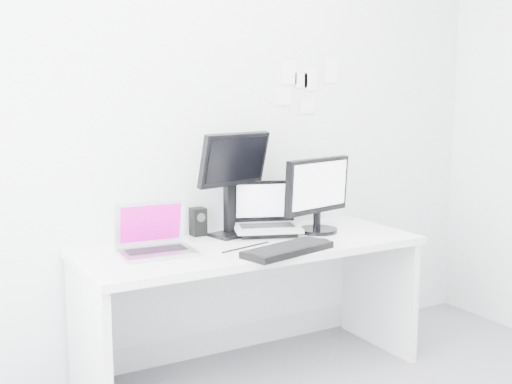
% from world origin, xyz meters
% --- Properties ---
extents(back_wall, '(3.60, 0.00, 3.60)m').
position_xyz_m(back_wall, '(0.00, 1.60, 1.35)').
color(back_wall, silver).
rests_on(back_wall, ground).
extents(desk, '(1.80, 0.70, 0.73)m').
position_xyz_m(desk, '(0.00, 1.25, 0.36)').
color(desk, white).
rests_on(desk, ground).
extents(macbook, '(0.37, 0.29, 0.26)m').
position_xyz_m(macbook, '(-0.52, 1.25, 0.86)').
color(macbook, '#A8A9AD').
rests_on(macbook, desk).
extents(speaker, '(0.09, 0.09, 0.15)m').
position_xyz_m(speaker, '(-0.17, 1.54, 0.81)').
color(speaker, black).
rests_on(speaker, desk).
extents(dell_laptop, '(0.43, 0.39, 0.30)m').
position_xyz_m(dell_laptop, '(0.17, 1.37, 0.88)').
color(dell_laptop, '#ABAEB3').
rests_on(dell_laptop, desk).
extents(rear_monitor, '(0.45, 0.25, 0.58)m').
position_xyz_m(rear_monitor, '(-0.01, 1.44, 1.02)').
color(rear_monitor, black).
rests_on(rear_monitor, desk).
extents(samsung_monitor, '(0.51, 0.32, 0.43)m').
position_xyz_m(samsung_monitor, '(0.45, 1.29, 0.95)').
color(samsung_monitor, black).
rests_on(samsung_monitor, desk).
extents(keyboard, '(0.52, 0.29, 0.03)m').
position_xyz_m(keyboard, '(0.05, 0.98, 0.75)').
color(keyboard, black).
rests_on(keyboard, desk).
extents(mouse, '(0.11, 0.07, 0.04)m').
position_xyz_m(mouse, '(0.29, 1.03, 0.75)').
color(mouse, black).
rests_on(mouse, desk).
extents(wall_note_0, '(0.10, 0.00, 0.14)m').
position_xyz_m(wall_note_0, '(0.45, 1.59, 1.62)').
color(wall_note_0, white).
rests_on(wall_note_0, back_wall).
extents(wall_note_1, '(0.09, 0.00, 0.13)m').
position_xyz_m(wall_note_1, '(0.60, 1.59, 1.58)').
color(wall_note_1, white).
rests_on(wall_note_1, back_wall).
extents(wall_note_2, '(0.10, 0.00, 0.14)m').
position_xyz_m(wall_note_2, '(0.75, 1.59, 1.63)').
color(wall_note_2, white).
rests_on(wall_note_2, back_wall).
extents(wall_note_3, '(0.11, 0.00, 0.08)m').
position_xyz_m(wall_note_3, '(0.58, 1.59, 1.42)').
color(wall_note_3, white).
rests_on(wall_note_3, back_wall).
extents(wall_note_4, '(0.11, 0.00, 0.10)m').
position_xyz_m(wall_note_4, '(0.41, 1.59, 1.48)').
color(wall_note_4, white).
rests_on(wall_note_4, back_wall).
extents(wall_note_5, '(0.09, 0.00, 0.09)m').
position_xyz_m(wall_note_5, '(0.53, 1.59, 1.57)').
color(wall_note_5, white).
rests_on(wall_note_5, back_wall).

